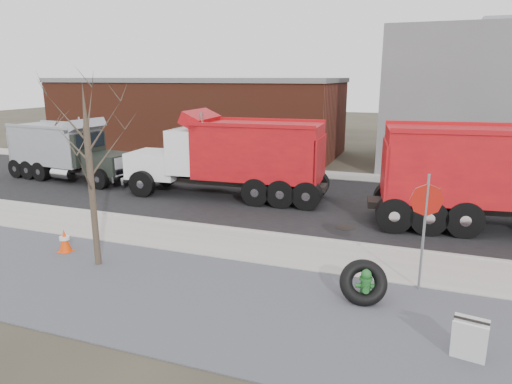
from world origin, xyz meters
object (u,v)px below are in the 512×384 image
at_px(fire_hydrant, 365,288).
at_px(stop_sign, 426,213).
at_px(dump_truck_red_a, 511,173).
at_px(truck_tire, 363,282).
at_px(sandwich_board, 469,340).
at_px(dump_truck_red_b, 232,155).
at_px(dump_truck_grey, 67,149).

bearing_deg(fire_hydrant, stop_sign, 34.89).
xyz_separation_m(fire_hydrant, stop_sign, (1.21, 1.18, 1.65)).
bearing_deg(dump_truck_red_a, stop_sign, -122.19).
height_order(truck_tire, sandwich_board, truck_tire).
bearing_deg(sandwich_board, dump_truck_red_a, 88.26).
xyz_separation_m(dump_truck_red_a, dump_truck_red_b, (-10.88, 0.88, -0.11)).
height_order(sandwich_board, dump_truck_grey, dump_truck_grey).
distance_m(fire_hydrant, sandwich_board, 2.75).
height_order(stop_sign, dump_truck_red_b, dump_truck_red_b).
xyz_separation_m(fire_hydrant, dump_truck_red_b, (-6.91, 8.13, 1.55)).
relative_size(fire_hydrant, dump_truck_red_b, 0.09).
relative_size(fire_hydrant, sandwich_board, 1.00).
relative_size(stop_sign, sandwich_board, 3.48).
bearing_deg(fire_hydrant, dump_truck_red_b, 120.86).
bearing_deg(stop_sign, dump_truck_grey, 164.90).
height_order(dump_truck_red_b, dump_truck_grey, dump_truck_red_b).
bearing_deg(dump_truck_red_a, dump_truck_red_b, 167.69).
bearing_deg(dump_truck_grey, stop_sign, -16.58).
bearing_deg(fire_hydrant, sandwich_board, -48.36).
bearing_deg(dump_truck_red_a, sandwich_board, -109.24).
xyz_separation_m(dump_truck_red_b, dump_truck_grey, (-9.60, 0.39, -0.30)).
bearing_deg(stop_sign, fire_hydrant, -128.22).
distance_m(fire_hydrant, stop_sign, 2.37).
relative_size(truck_tire, sandwich_board, 1.43).
distance_m(truck_tire, dump_truck_grey, 18.53).
xyz_separation_m(stop_sign, dump_truck_grey, (-17.71, 7.34, -0.40)).
xyz_separation_m(sandwich_board, dump_truck_red_a, (1.84, 8.98, 1.60)).
bearing_deg(truck_tire, dump_truck_red_b, 130.24).
distance_m(truck_tire, dump_truck_red_b, 10.69).
bearing_deg(truck_tire, stop_sign, 41.81).
distance_m(fire_hydrant, dump_truck_red_a, 8.44).
height_order(sandwich_board, dump_truck_red_a, dump_truck_red_a).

